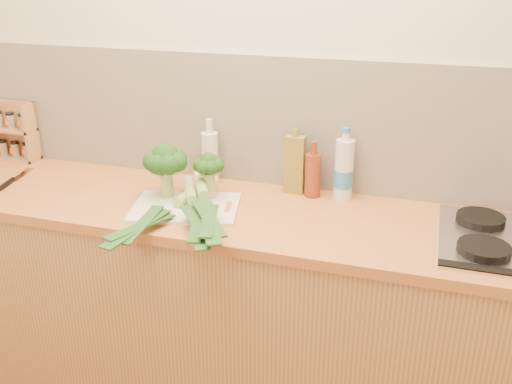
% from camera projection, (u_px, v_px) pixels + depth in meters
% --- Properties ---
extents(room_shell, '(3.50, 3.50, 3.50)m').
position_uv_depth(room_shell, '(264.00, 122.00, 2.35)').
color(room_shell, beige).
rests_on(room_shell, ground).
extents(counter, '(3.20, 0.62, 0.90)m').
position_uv_depth(counter, '(243.00, 307.00, 2.37)').
color(counter, '#AE8448').
rests_on(counter, ground).
extents(chopping_board, '(0.46, 0.38, 0.01)m').
position_uv_depth(chopping_board, '(186.00, 207.00, 2.19)').
color(chopping_board, silver).
rests_on(chopping_board, counter).
extents(broccoli_left, '(0.17, 0.18, 0.22)m').
position_uv_depth(broccoli_left, '(166.00, 161.00, 2.22)').
color(broccoli_left, '#94AC64').
rests_on(broccoli_left, chopping_board).
extents(broccoli_right, '(0.12, 0.12, 0.19)m').
position_uv_depth(broccoli_right, '(209.00, 167.00, 2.22)').
color(broccoli_right, '#94AC64').
rests_on(broccoli_right, chopping_board).
extents(leek_front, '(0.17, 0.69, 0.04)m').
position_uv_depth(leek_front, '(178.00, 202.00, 2.16)').
color(leek_front, white).
rests_on(leek_front, chopping_board).
extents(leek_mid, '(0.34, 0.57, 0.04)m').
position_uv_depth(leek_mid, '(193.00, 203.00, 2.11)').
color(leek_mid, white).
rests_on(leek_mid, chopping_board).
extents(leek_back, '(0.34, 0.60, 0.04)m').
position_uv_depth(leek_back, '(204.00, 197.00, 2.12)').
color(leek_back, white).
rests_on(leek_back, chopping_board).
extents(chefs_knife, '(0.08, 0.28, 0.02)m').
position_uv_depth(chefs_knife, '(11.00, 181.00, 2.44)').
color(chefs_knife, silver).
rests_on(chefs_knife, counter).
extents(spice_rack, '(0.23, 0.09, 0.28)m').
position_uv_depth(spice_rack, '(15.00, 134.00, 2.71)').
color(spice_rack, tan).
rests_on(spice_rack, counter).
extents(oil_tin, '(0.08, 0.05, 0.27)m').
position_uv_depth(oil_tin, '(295.00, 164.00, 2.31)').
color(oil_tin, olive).
rests_on(oil_tin, counter).
extents(glass_bottle, '(0.07, 0.07, 0.28)m').
position_uv_depth(glass_bottle, '(210.00, 157.00, 2.41)').
color(glass_bottle, silver).
rests_on(glass_bottle, counter).
extents(amber_bottle, '(0.06, 0.06, 0.23)m').
position_uv_depth(amber_bottle, '(313.00, 174.00, 2.28)').
color(amber_bottle, maroon).
rests_on(amber_bottle, counter).
extents(water_bottle, '(0.08, 0.08, 0.27)m').
position_uv_depth(water_bottle, '(344.00, 171.00, 2.25)').
color(water_bottle, silver).
rests_on(water_bottle, counter).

